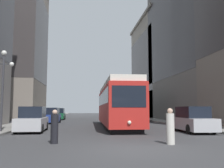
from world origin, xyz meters
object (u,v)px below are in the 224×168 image
(parked_car_left_mid, at_px, (59,114))
(parked_car_left_near, at_px, (51,116))
(parked_car_left_far, at_px, (33,120))
(pedestrian_crossing_near, at_px, (170,127))
(pedestrian_crossing_far, at_px, (54,128))
(parked_car_right_far, at_px, (192,120))
(transit_bus, at_px, (125,107))
(streetcar, at_px, (116,104))
(lamp_post_left_near, at_px, (3,78))

(parked_car_left_mid, bearing_deg, parked_car_left_near, -89.26)
(parked_car_left_near, height_order, parked_car_left_far, same)
(parked_car_left_near, xyz_separation_m, parked_car_left_mid, (-0.00, 9.91, -0.00))
(pedestrian_crossing_near, distance_m, pedestrian_crossing_far, 5.48)
(parked_car_left_mid, xyz_separation_m, parked_car_right_far, (11.49, -22.63, 0.00))
(parked_car_left_near, bearing_deg, transit_bus, 39.70)
(parked_car_right_far, bearing_deg, streetcar, -46.62)
(transit_bus, xyz_separation_m, parked_car_right_far, (1.29, -20.43, -1.10))
(parked_car_left_mid, bearing_deg, streetcar, -67.71)
(streetcar, bearing_deg, transit_bus, 78.57)
(parked_car_left_near, relative_size, lamp_post_left_near, 0.77)
(parked_car_left_mid, distance_m, pedestrian_crossing_near, 29.54)
(parked_car_left_mid, distance_m, parked_car_left_far, 21.03)
(parked_car_left_far, bearing_deg, parked_car_left_mid, 88.79)
(streetcar, relative_size, parked_car_right_far, 2.92)
(parked_car_right_far, distance_m, parked_car_left_far, 11.60)
(parked_car_right_far, bearing_deg, pedestrian_crossing_far, 31.09)
(lamp_post_left_near, bearing_deg, parked_car_left_near, 81.08)
(transit_bus, height_order, parked_car_left_far, transit_bus)
(transit_bus, bearing_deg, parked_car_left_far, -119.92)
(parked_car_left_mid, bearing_deg, pedestrian_crossing_far, -84.57)
(streetcar, xyz_separation_m, parked_car_left_near, (-6.74, 7.17, -1.26))
(lamp_post_left_near, bearing_deg, pedestrian_crossing_near, -34.21)
(lamp_post_left_near, bearing_deg, pedestrian_crossing_far, -53.18)
(transit_bus, distance_m, lamp_post_left_near, 23.30)
(parked_car_left_far, bearing_deg, streetcar, 29.16)
(parked_car_right_far, relative_size, pedestrian_crossing_near, 3.01)
(parked_car_left_near, bearing_deg, parked_car_right_far, -45.31)
(parked_car_left_far, bearing_deg, transit_bus, 60.35)
(streetcar, xyz_separation_m, pedestrian_crossing_far, (-4.48, -10.51, -1.35))
(parked_car_left_far, distance_m, pedestrian_crossing_near, 10.72)
(pedestrian_crossing_near, bearing_deg, pedestrian_crossing_far, 39.32)
(parked_car_right_far, distance_m, lamp_post_left_near, 13.73)
(parked_car_left_near, distance_m, pedestrian_crossing_near, 20.13)
(pedestrian_crossing_near, bearing_deg, transit_bus, -46.31)
(transit_bus, height_order, lamp_post_left_near, lamp_post_left_near)
(streetcar, xyz_separation_m, lamp_post_left_near, (-8.64, -4.94, 1.71))
(transit_bus, bearing_deg, pedestrian_crossing_far, -108.82)
(parked_car_left_mid, distance_m, parked_car_right_far, 25.38)
(transit_bus, height_order, pedestrian_crossing_far, transit_bus)
(parked_car_left_far, distance_m, lamp_post_left_near, 3.66)
(pedestrian_crossing_far, bearing_deg, parked_car_left_mid, 76.34)
(transit_bus, relative_size, lamp_post_left_near, 2.27)
(parked_car_left_near, relative_size, pedestrian_crossing_near, 2.57)
(lamp_post_left_near, bearing_deg, transit_bus, 58.60)
(streetcar, distance_m, pedestrian_crossing_far, 11.50)
(pedestrian_crossing_near, bearing_deg, parked_car_left_mid, -25.78)
(streetcar, xyz_separation_m, transit_bus, (3.45, 14.88, -0.15))
(parked_car_left_mid, bearing_deg, parked_car_left_far, -89.27)
(streetcar, xyz_separation_m, pedestrian_crossing_near, (0.92, -11.45, -1.32))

